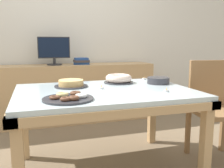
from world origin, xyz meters
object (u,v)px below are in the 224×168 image
(cake_golden_bundt, at_px, (119,79))
(tealight_centre, at_px, (102,88))
(computer_monitor, at_px, (54,51))
(book_stack, at_px, (81,61))
(tealight_right_edge, at_px, (166,91))
(tealight_left_edge, at_px, (144,79))
(cake_chocolate_round, at_px, (71,84))
(pastry_platter, at_px, (69,98))
(chair, at_px, (214,105))
(plate_stack, at_px, (158,80))

(cake_golden_bundt, xyz_separation_m, tealight_centre, (-0.24, -0.26, -0.03))
(computer_monitor, height_order, cake_golden_bundt, computer_monitor)
(cake_golden_bundt, bearing_deg, book_stack, 96.61)
(computer_monitor, relative_size, tealight_right_edge, 10.60)
(computer_monitor, distance_m, tealight_left_edge, 1.39)
(book_stack, bearing_deg, cake_chocolate_round, -104.41)
(pastry_platter, bearing_deg, cake_golden_bundt, 46.24)
(book_stack, height_order, tealight_left_edge, book_stack)
(tealight_right_edge, bearing_deg, tealight_left_edge, 80.31)
(chair, bearing_deg, plate_stack, 158.69)
(pastry_platter, xyz_separation_m, tealight_left_edge, (0.89, 0.72, -0.00))
(pastry_platter, height_order, tealight_left_edge, pastry_platter)
(cake_chocolate_round, distance_m, tealight_centre, 0.29)
(plate_stack, relative_size, tealight_centre, 5.25)
(cake_golden_bundt, bearing_deg, tealight_centre, -132.53)
(tealight_right_edge, bearing_deg, book_stack, 101.52)
(book_stack, bearing_deg, tealight_left_edge, -66.37)
(cake_chocolate_round, height_order, tealight_centre, cake_chocolate_round)
(chair, bearing_deg, tealight_centre, 175.85)
(chair, distance_m, cake_chocolate_round, 1.36)
(book_stack, distance_m, pastry_platter, 1.84)
(book_stack, xyz_separation_m, tealight_left_edge, (0.47, -1.07, -0.12))
(computer_monitor, relative_size, book_stack, 1.86)
(chair, xyz_separation_m, tealight_left_edge, (-0.51, 0.47, 0.21))
(computer_monitor, bearing_deg, cake_chocolate_round, -88.33)
(cake_golden_bundt, height_order, plate_stack, cake_golden_bundt)
(computer_monitor, bearing_deg, plate_stack, -57.68)
(book_stack, height_order, pastry_platter, book_stack)
(computer_monitor, distance_m, cake_golden_bundt, 1.33)
(chair, relative_size, tealight_left_edge, 23.50)
(cake_chocolate_round, xyz_separation_m, plate_stack, (0.82, -0.07, 0.00))
(computer_monitor, bearing_deg, book_stack, 0.22)
(chair, relative_size, cake_golden_bundt, 3.32)
(cake_golden_bundt, relative_size, plate_stack, 1.35)
(book_stack, distance_m, tealight_centre, 1.48)
(computer_monitor, height_order, book_stack, computer_monitor)
(book_stack, distance_m, plate_stack, 1.44)
(chair, relative_size, cake_chocolate_round, 3.23)
(cake_chocolate_round, bearing_deg, tealight_centre, -38.17)
(tealight_right_edge, height_order, tealight_left_edge, same)
(tealight_centre, xyz_separation_m, tealight_right_edge, (0.46, -0.28, 0.00))
(plate_stack, relative_size, tealight_left_edge, 5.25)
(computer_monitor, xyz_separation_m, book_stack, (0.37, 0.00, -0.14))
(cake_golden_bundt, relative_size, tealight_centre, 7.09)
(pastry_platter, distance_m, tealight_right_edge, 0.78)
(cake_chocolate_round, relative_size, plate_stack, 1.39)
(book_stack, xyz_separation_m, cake_golden_bundt, (0.14, -1.20, -0.09))
(plate_stack, xyz_separation_m, tealight_left_edge, (-0.02, 0.28, -0.02))
(pastry_platter, bearing_deg, chair, 9.83)
(book_stack, relative_size, cake_golden_bundt, 0.80)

